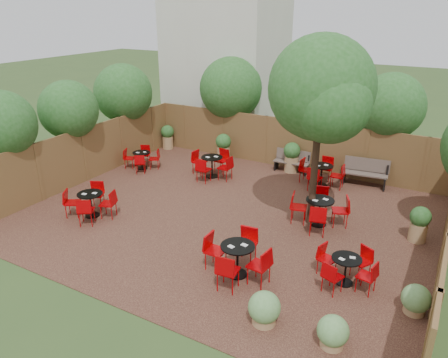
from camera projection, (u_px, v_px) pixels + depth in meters
The scene contains 13 objects.
ground at pixel (228, 216), 13.44m from camera, with size 80.00×80.00×0.00m, color #354F23.
courtyard_paving at pixel (228, 216), 13.43m from camera, with size 12.00×10.00×0.02m, color #371C16.
fence_back at pixel (289, 144), 17.10m from camera, with size 12.00×0.08×2.00m, color brown.
fence_left at pixel (84, 155), 15.79m from camera, with size 0.08×10.00×2.00m, color brown.
fence_right at pixel (447, 235), 10.34m from camera, with size 0.08×10.00×2.00m, color brown.
neighbour_building at pixel (226, 53), 20.44m from camera, with size 5.00×4.00×8.00m, color beige.
overhang_foliage at pixel (233, 106), 15.67m from camera, with size 15.59×10.60×2.66m.
courtyard_tree at pixel (320, 94), 11.52m from camera, with size 2.94×2.87×5.47m.
park_bench_left at pixel (292, 161), 16.85m from camera, with size 1.39×0.49×0.85m.
park_bench_right at pixel (365, 172), 15.56m from camera, with size 1.62×0.69×0.97m.
bistro_tables at pixel (236, 198), 13.56m from camera, with size 10.51×8.07×0.94m.
planters at pixel (256, 157), 16.73m from camera, with size 11.54×3.94×1.18m.
low_shrubs at pixel (331, 313), 8.72m from camera, with size 3.30×2.51×0.73m.
Camera 1 is at (5.79, -10.52, 6.14)m, focal length 34.64 mm.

